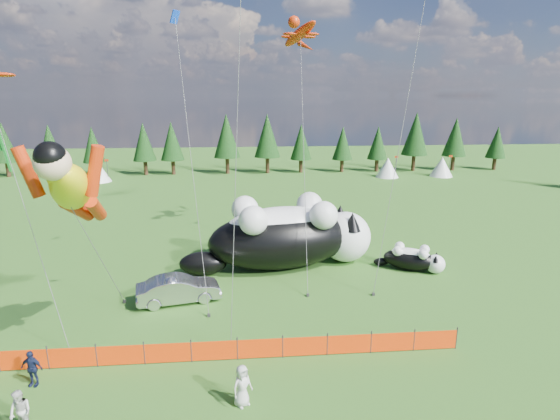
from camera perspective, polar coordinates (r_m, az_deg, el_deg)
The scene contains 13 objects.
ground at distance 23.07m, azimuth -8.06°, elevation -14.77°, with size 160.00×160.00×0.00m, color #183D0B.
safety_fence at distance 20.24m, azimuth -8.56°, elevation -17.70°, with size 22.06×0.06×1.10m.
tree_line at distance 65.49m, azimuth -6.20°, elevation 8.22°, with size 90.00×4.00×8.00m, color black, non-canonical shape.
festival_tents at distance 61.63m, azimuth 4.10°, elevation 5.42°, with size 50.00×3.20×2.80m, color white, non-canonical shape.
cat_large at distance 29.39m, azimuth 1.29°, elevation -3.20°, with size 13.14×6.25×4.77m.
cat_small at distance 30.54m, azimuth 16.99°, elevation -6.08°, with size 4.34×3.05×1.68m.
car at distance 25.57m, azimuth -13.09°, elevation -10.04°, with size 1.61×4.63×1.53m, color silver.
spectator_b at distance 18.70m, azimuth -30.81°, elevation -21.75°, with size 0.79×0.46×1.62m, color beige.
spectator_c at distance 21.00m, azimuth -29.69°, elevation -17.52°, with size 0.90×0.46×1.53m, color #141B37.
spectator_e at distance 17.58m, azimuth -4.97°, elevation -21.90°, with size 0.81×0.53×1.65m, color beige.
superhero_kite at distance 19.67m, azimuth -25.66°, elevation 2.62°, with size 6.14×8.35×10.77m.
gecko_kite at distance 35.03m, azimuth 2.60°, elevation 21.97°, with size 5.08×14.64×19.36m.
diamond_kite_a at distance 27.68m, azimuth -13.36°, elevation 21.82°, with size 2.19×7.02×16.99m.
Camera 1 is at (1.41, -20.07, 11.30)m, focal length 28.00 mm.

